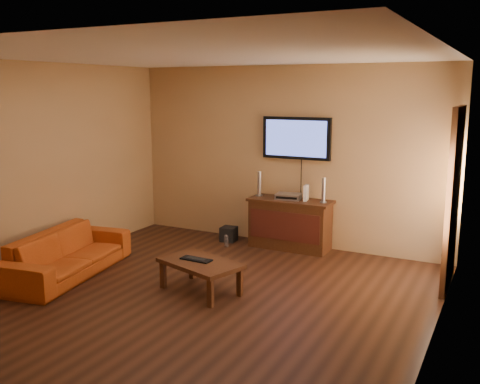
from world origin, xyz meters
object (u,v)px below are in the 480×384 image
Objects in this scene: coffee_table at (200,265)px; speaker_right at (324,191)px; bottle at (226,241)px; sofa at (67,246)px; subwoofer at (229,234)px; av_receiver at (289,196)px; speaker_left at (259,185)px; keyboard at (196,259)px; media_console at (290,224)px; game_console at (306,193)px; television at (296,138)px.

speaker_right reaches higher than coffee_table.
sofa is at bearing -120.83° from bottle.
subwoofer is 0.31m from bottle.
sofa is 3.19m from av_receiver.
coffee_table is at bearing -83.09° from speaker_left.
speaker_right is (1.03, -0.03, -0.01)m from speaker_left.
coffee_table is 2.98× the size of av_receiver.
speaker_right reaches higher than bottle.
sofa reaches higher than keyboard.
media_console reaches higher than coffee_table.
media_console is at bearing -50.85° from sofa.
bottle is (-0.88, -0.37, -0.29)m from media_console.
av_receiver is at bearing 179.42° from speaker_right.
game_console is at bearing -0.43° from speaker_left.
speaker_left is 1.67× the size of subwoofer.
speaker_right reaches higher than keyboard.
sofa is at bearing -138.69° from av_receiver.
speaker_right is at bearing 70.18° from coffee_table.
subwoofer is 0.59× the size of keyboard.
television is at bearing 16.46° from speaker_left.
speaker_left reaches higher than keyboard.
av_receiver is 1.61× the size of subwoofer.
av_receiver reaches higher than coffee_table.
sofa is 3.39m from game_console.
television is 0.55× the size of sofa.
media_console is 1.15× the size of coffee_table.
speaker_left is at bearing 175.42° from media_console.
speaker_right is at bearing -19.92° from television.
sofa reaches higher than media_console.
bottle is at bearing -157.21° from media_console.
keyboard is (0.55, -1.73, 0.30)m from bottle.
speaker_right reaches higher than av_receiver.
television is 2.64m from keyboard.
game_console is at bearing 9.02° from media_console.
av_receiver is 2.18m from keyboard.
television is 4.65× the size of subwoofer.
game_console is at bearing -53.41° from sofa.
keyboard is (-0.33, -2.30, -1.25)m from television.
speaker_right is (0.50, 0.02, 0.54)m from media_console.
coffee_table is at bearing -109.82° from speaker_right.
bottle is (-0.35, -0.41, -0.83)m from speaker_left.
game_console reaches higher than av_receiver.
subwoofer is at bearing 178.04° from av_receiver.
media_console reaches higher than subwoofer.
coffee_table is (-0.27, -2.12, -0.05)m from media_console.
coffee_table is 5.64× the size of bottle.
speaker_right is 2.34m from keyboard.
speaker_left reaches higher than sofa.
speaker_right is 0.94× the size of keyboard.
media_console is 1.28m from television.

